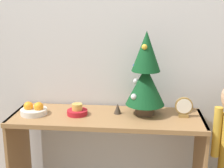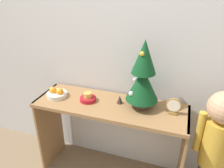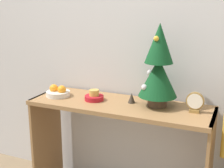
% 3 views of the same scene
% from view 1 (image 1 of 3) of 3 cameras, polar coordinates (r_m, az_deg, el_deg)
% --- Properties ---
extents(back_wall, '(7.00, 0.05, 2.50)m').
position_cam_1_polar(back_wall, '(2.27, -0.29, 7.43)').
color(back_wall, silver).
rests_on(back_wall, ground_plane).
extents(console_table, '(1.30, 0.43, 0.79)m').
position_cam_1_polar(console_table, '(2.19, -0.99, -10.16)').
color(console_table, olive).
rests_on(console_table, ground_plane).
extents(mini_tree, '(0.26, 0.26, 0.57)m').
position_cam_1_polar(mini_tree, '(2.08, 6.16, 1.68)').
color(mini_tree, '#4C3828').
rests_on(mini_tree, console_table).
extents(fruit_bowl, '(0.18, 0.18, 0.09)m').
position_cam_1_polar(fruit_bowl, '(2.20, -14.11, -4.62)').
color(fruit_bowl, silver).
rests_on(fruit_bowl, console_table).
extents(singing_bowl, '(0.14, 0.14, 0.08)m').
position_cam_1_polar(singing_bowl, '(2.14, -6.37, -4.91)').
color(singing_bowl, '#AD1923').
rests_on(singing_bowl, console_table).
extents(desk_clock, '(0.12, 0.04, 0.14)m').
position_cam_1_polar(desk_clock, '(2.13, 13.00, -4.19)').
color(desk_clock, olive).
rests_on(desk_clock, console_table).
extents(figurine, '(0.05, 0.05, 0.07)m').
position_cam_1_polar(figurine, '(2.15, 1.03, -4.52)').
color(figurine, '#382D23').
rests_on(figurine, console_table).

